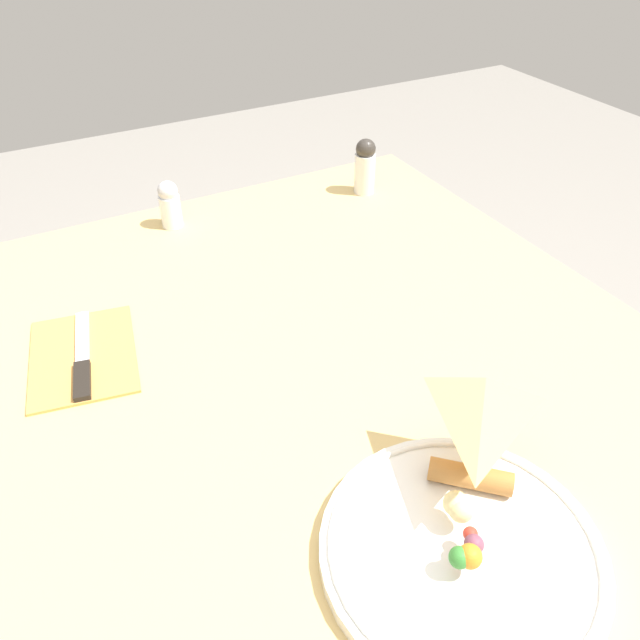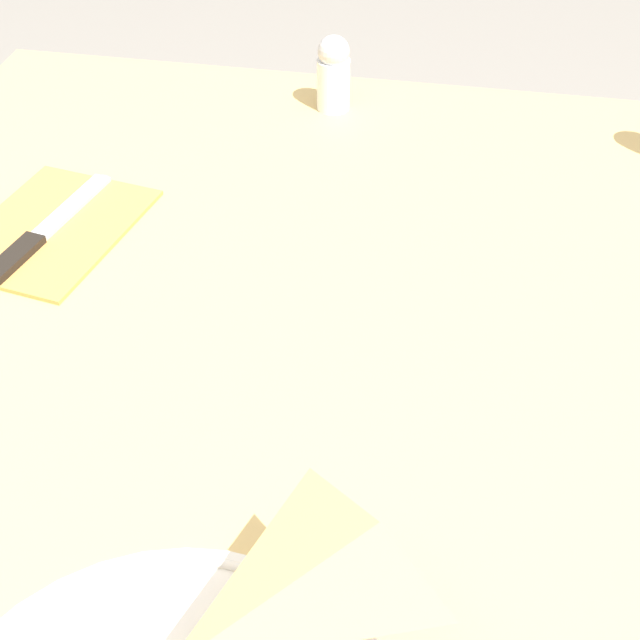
{
  "view_description": "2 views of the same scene",
  "coord_description": "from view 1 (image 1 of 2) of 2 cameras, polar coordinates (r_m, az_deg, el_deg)",
  "views": [
    {
      "loc": [
        -0.41,
        0.27,
        1.26
      ],
      "look_at": [
        0.14,
        -0.02,
        0.78
      ],
      "focal_mm": 35.0,
      "sensor_mm": 36.0,
      "label": 1
    },
    {
      "loc": [
        -0.4,
        -0.11,
        1.23
      ],
      "look_at": [
        0.15,
        -0.01,
        0.76
      ],
      "focal_mm": 55.0,
      "sensor_mm": 36.0,
      "label": 2
    }
  ],
  "objects": [
    {
      "name": "plate_pizza",
      "position": [
        0.62,
        12.87,
        -19.45
      ],
      "size": [
        0.26,
        0.26,
        0.06
      ],
      "color": "white",
      "rests_on": "dining_table"
    },
    {
      "name": "pepper_shaker",
      "position": [
        1.18,
        4.13,
        13.86
      ],
      "size": [
        0.04,
        0.04,
        0.1
      ],
      "color": "silver",
      "rests_on": "dining_table"
    },
    {
      "name": "salt_shaker",
      "position": [
        1.09,
        -13.58,
        10.27
      ],
      "size": [
        0.04,
        0.04,
        0.08
      ],
      "color": "white",
      "rests_on": "dining_table"
    },
    {
      "name": "butter_knife",
      "position": [
        0.85,
        -20.91,
        -3.16
      ],
      "size": [
        0.18,
        0.05,
        0.01
      ],
      "rotation": [
        0.0,
        0.0,
        -0.2
      ],
      "color": "black",
      "rests_on": "napkin_folded"
    },
    {
      "name": "dining_table",
      "position": [
        0.79,
        3.71,
        -13.84
      ],
      "size": [
        1.25,
        0.9,
        0.73
      ],
      "color": "#DBB770",
      "rests_on": "ground_plane"
    },
    {
      "name": "napkin_folded",
      "position": [
        0.85,
        -20.84,
        -3.05
      ],
      "size": [
        0.2,
        0.16,
        0.0
      ],
      "rotation": [
        0.0,
        0.0,
        -0.18
      ],
      "color": "#E59E4C",
      "rests_on": "dining_table"
    }
  ]
}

